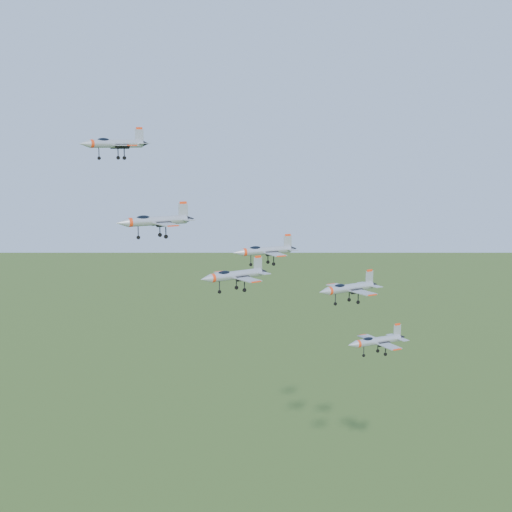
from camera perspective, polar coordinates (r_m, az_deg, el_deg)
jet_lead at (r=115.89m, az=-11.28°, el=8.83°), size 12.24×10.14×3.27m
jet_left_high at (r=114.45m, az=-8.07°, el=2.82°), size 13.46×11.08×3.60m
jet_right_high at (r=98.99m, az=-1.77°, el=-1.54°), size 11.19×9.24×2.99m
jet_left_low at (r=122.33m, az=0.71°, el=0.45°), size 12.30×10.23×3.29m
jet_right_low at (r=111.66m, az=7.40°, el=-2.55°), size 11.83×9.72×3.17m
jet_trail at (r=143.19m, az=9.62°, el=-6.71°), size 13.90×11.53×3.71m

